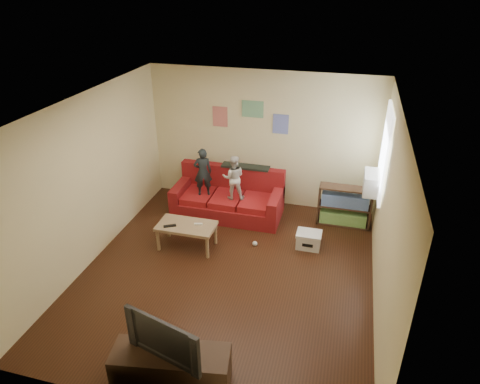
% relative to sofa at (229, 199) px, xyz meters
% --- Properties ---
extents(room_shell, '(4.52, 5.02, 2.72)m').
position_rel_sofa_xyz_m(room_shell, '(0.50, -1.84, 1.04)').
color(room_shell, '#381C0E').
rests_on(room_shell, ground).
extents(sofa, '(2.09, 0.96, 0.92)m').
position_rel_sofa_xyz_m(sofa, '(0.00, 0.00, 0.00)').
color(sofa, maroon).
rests_on(sofa, ground).
extents(child_a, '(0.40, 0.34, 0.95)m').
position_rel_sofa_xyz_m(child_a, '(-0.45, -0.17, 0.60)').
color(child_a, black).
rests_on(child_a, sofa).
extents(child_b, '(0.49, 0.42, 0.86)m').
position_rel_sofa_xyz_m(child_b, '(0.15, -0.17, 0.56)').
color(child_b, beige).
rests_on(child_b, sofa).
extents(coffee_table, '(0.99, 0.54, 0.44)m').
position_rel_sofa_xyz_m(coffee_table, '(-0.37, -1.32, 0.07)').
color(coffee_table, '#9C7C57').
rests_on(coffee_table, ground).
extents(remote, '(0.21, 0.15, 0.02)m').
position_rel_sofa_xyz_m(remote, '(-0.62, -1.44, 0.15)').
color(remote, black).
rests_on(remote, coffee_table).
extents(game_controller, '(0.14, 0.07, 0.03)m').
position_rel_sofa_xyz_m(game_controller, '(-0.17, -1.27, 0.15)').
color(game_controller, silver).
rests_on(game_controller, coffee_table).
extents(bookshelf, '(0.97, 0.29, 0.78)m').
position_rel_sofa_xyz_m(bookshelf, '(2.20, 0.14, 0.04)').
color(bookshelf, '#40291B').
rests_on(bookshelf, ground).
extents(window, '(0.04, 1.08, 1.48)m').
position_rel_sofa_xyz_m(window, '(2.72, -0.19, 1.33)').
color(window, white).
rests_on(window, room_shell).
extents(ac_unit, '(0.28, 0.55, 0.35)m').
position_rel_sofa_xyz_m(ac_unit, '(2.60, -0.19, 0.77)').
color(ac_unit, '#B7B2A3').
rests_on(ac_unit, window).
extents(artwork_left, '(0.30, 0.01, 0.40)m').
position_rel_sofa_xyz_m(artwork_left, '(-0.35, 0.64, 1.44)').
color(artwork_left, '#D87266').
rests_on(artwork_left, room_shell).
extents(artwork_center, '(0.42, 0.01, 0.32)m').
position_rel_sofa_xyz_m(artwork_center, '(0.30, 0.64, 1.64)').
color(artwork_center, '#72B27F').
rests_on(artwork_center, room_shell).
extents(artwork_right, '(0.30, 0.01, 0.38)m').
position_rel_sofa_xyz_m(artwork_right, '(0.85, 0.64, 1.39)').
color(artwork_right, '#727FCC').
rests_on(artwork_right, room_shell).
extents(file_box, '(0.42, 0.32, 0.29)m').
position_rel_sofa_xyz_m(file_box, '(1.67, -0.79, -0.16)').
color(file_box, white).
rests_on(file_box, ground).
extents(tv_stand, '(1.39, 0.65, 0.50)m').
position_rel_sofa_xyz_m(tv_stand, '(0.48, -3.98, -0.06)').
color(tv_stand, '#412A1D').
rests_on(tv_stand, ground).
extents(television, '(0.97, 0.39, 0.56)m').
position_rel_sofa_xyz_m(television, '(0.48, -3.98, 0.47)').
color(television, black).
rests_on(television, tv_stand).
extents(tissue, '(0.11, 0.11, 0.09)m').
position_rel_sofa_xyz_m(tissue, '(0.76, -1.00, -0.26)').
color(tissue, beige).
rests_on(tissue, ground).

